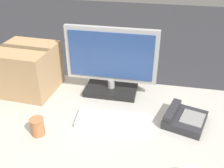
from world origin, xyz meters
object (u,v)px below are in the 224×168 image
monitor (111,65)px  desk_phone (184,119)px  keyboard (113,120)px  cardboard_box (28,69)px  paper_cup_left (37,127)px

monitor → desk_phone: monitor is taller
monitor → keyboard: monitor is taller
desk_phone → cardboard_box: size_ratio=0.74×
monitor → desk_phone: (0.45, -0.24, -0.17)m
keyboard → cardboard_box: 0.66m
keyboard → cardboard_box: bearing=153.7°
cardboard_box → monitor: bearing=7.2°
monitor → cardboard_box: bearing=-172.8°
paper_cup_left → cardboard_box: bearing=120.8°
paper_cup_left → desk_phone: bearing=18.5°
keyboard → paper_cup_left: size_ratio=4.29×
keyboard → paper_cup_left: bearing=-158.5°
desk_phone → cardboard_box: 1.00m
paper_cup_left → keyboard: bearing=26.1°
monitor → cardboard_box: (-0.53, -0.07, -0.05)m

